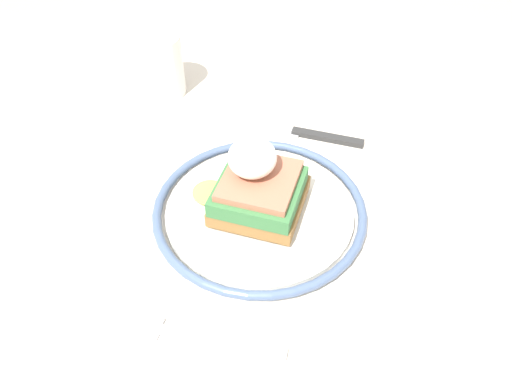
% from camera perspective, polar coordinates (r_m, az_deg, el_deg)
% --- Properties ---
extents(dining_table, '(0.95, 0.77, 0.76)m').
position_cam_1_polar(dining_table, '(0.63, -0.45, -12.41)').
color(dining_table, beige).
rests_on(dining_table, ground_plane).
extents(plate, '(0.23, 0.23, 0.02)m').
position_cam_1_polar(plate, '(0.55, -0.00, -2.03)').
color(plate, silver).
rests_on(plate, dining_table).
extents(sandwich, '(0.09, 0.12, 0.08)m').
position_cam_1_polar(sandwich, '(0.52, -0.11, 0.79)').
color(sandwich, olive).
rests_on(sandwich, plate).
extents(fork, '(0.03, 0.15, 0.00)m').
position_cam_1_polar(fork, '(0.46, -7.17, -16.06)').
color(fork, silver).
rests_on(fork, dining_table).
extents(knife, '(0.02, 0.19, 0.01)m').
position_cam_1_polar(knife, '(0.66, 5.25, 6.71)').
color(knife, '#2D2D2D').
rests_on(knife, dining_table).
extents(cup, '(0.07, 0.07, 0.09)m').
position_cam_1_polar(cup, '(0.73, -11.06, 14.15)').
color(cup, white).
rests_on(cup, dining_table).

